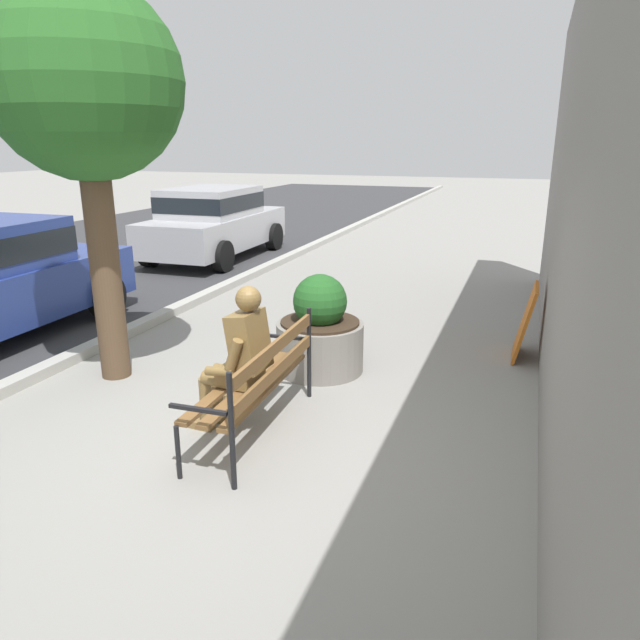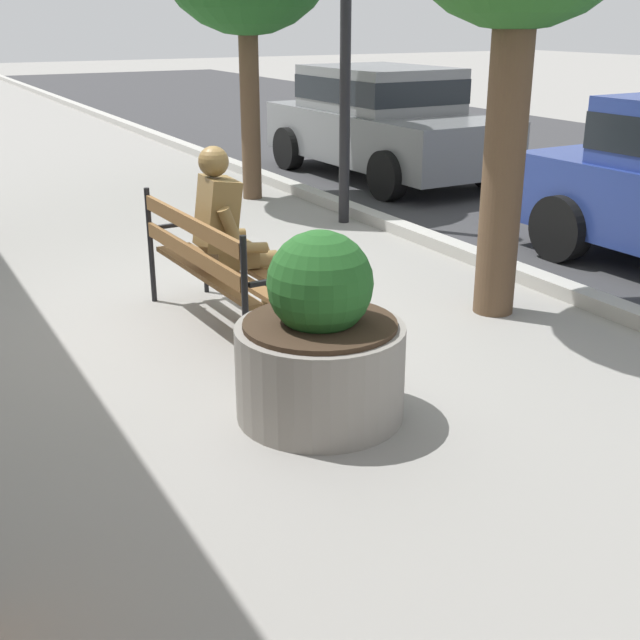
# 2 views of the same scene
# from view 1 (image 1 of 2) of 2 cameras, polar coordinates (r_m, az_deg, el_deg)

# --- Properties ---
(ground_plane) EXTENTS (80.00, 80.00, 0.00)m
(ground_plane) POSITION_cam_1_polar(r_m,az_deg,el_deg) (5.19, -6.94, -12.21)
(ground_plane) COLOR gray
(building_wall_behind) EXTENTS (12.00, 0.50, 4.27)m
(building_wall_behind) POSITION_cam_1_polar(r_m,az_deg,el_deg) (5.56, 25.46, 11.38)
(building_wall_behind) COLOR gray
(building_wall_behind) RESTS_ON ground
(park_bench) EXTENTS (1.82, 0.59, 0.95)m
(park_bench) POSITION_cam_1_polar(r_m,az_deg,el_deg) (5.18, -5.94, -5.57)
(park_bench) COLOR brown
(park_bench) RESTS_ON ground
(bronze_statue_seated) EXTENTS (0.66, 0.76, 1.37)m
(bronze_statue_seated) POSITION_cam_1_polar(r_m,az_deg,el_deg) (5.21, -8.15, -4.03)
(bronze_statue_seated) COLOR olive
(bronze_statue_seated) RESTS_ON ground
(concrete_planter) EXTENTS (0.99, 0.99, 1.12)m
(concrete_planter) POSITION_cam_1_polar(r_m,az_deg,el_deg) (6.62, 0.00, -1.32)
(concrete_planter) COLOR gray
(concrete_planter) RESTS_ON ground
(street_tree_down_street) EXTENTS (1.93, 1.93, 4.05)m
(street_tree_down_street) POSITION_cam_1_polar(r_m,az_deg,el_deg) (6.55, -21.92, 20.29)
(street_tree_down_street) COLOR brown
(street_tree_down_street) RESTS_ON ground
(parked_car_silver) EXTENTS (4.14, 2.00, 1.56)m
(parked_car_silver) POSITION_cam_1_polar(r_m,az_deg,el_deg) (13.32, -10.32, 9.53)
(parked_car_silver) COLOR #B7B7BC
(parked_car_silver) RESTS_ON ground
(leaning_signboard) EXTENTS (0.70, 0.23, 0.89)m
(leaning_signboard) POSITION_cam_1_polar(r_m,az_deg,el_deg) (7.44, 19.38, -0.15)
(leaning_signboard) COLOR #C6661E
(leaning_signboard) RESTS_ON ground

